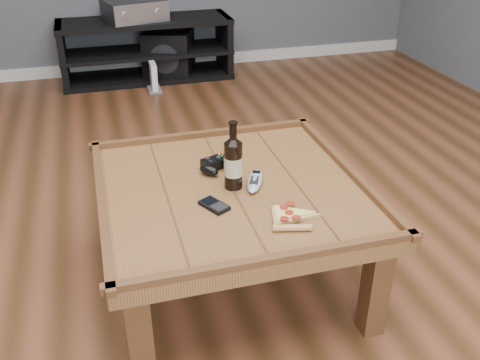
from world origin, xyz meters
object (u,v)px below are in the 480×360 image
object	(u,v)px
pizza_slice	(289,217)
game_console	(154,78)
beer_bottle	(233,162)
coffee_table	(232,200)
remote_control	(255,181)
game_controller	(218,165)
media_console	(147,50)
av_receiver	(134,10)
smartphone	(214,205)
subwoofer	(169,53)

from	to	relation	value
pizza_slice	game_console	size ratio (longest dim) A/B	1.16
pizza_slice	beer_bottle	bearing A→B (deg)	129.73
coffee_table	remote_control	world-z (taller)	remote_control
game_controller	game_console	distance (m)	2.31
game_console	beer_bottle	bearing A→B (deg)	-89.10
media_console	av_receiver	world-z (taller)	av_receiver
beer_bottle	av_receiver	world-z (taller)	beer_bottle
coffee_table	smartphone	bearing A→B (deg)	-128.29
media_console	av_receiver	size ratio (longest dim) A/B	2.65
beer_bottle	remote_control	xyz separation A→B (m)	(0.09, 0.00, -0.09)
game_controller	game_console	xyz separation A→B (m)	(0.02, 2.28, -0.37)
pizza_slice	game_console	distance (m)	2.73
pizza_slice	game_controller	bearing A→B (deg)	123.93
subwoofer	game_console	distance (m)	0.42
game_console	smartphone	bearing A→B (deg)	-91.44
smartphone	subwoofer	world-z (taller)	smartphone
remote_control	smartphone	bearing A→B (deg)	-123.27
game_controller	smartphone	bearing A→B (deg)	-127.24
media_console	smartphone	size ratio (longest dim) A/B	10.99
pizza_slice	av_receiver	size ratio (longest dim) A/B	0.49
media_console	subwoofer	distance (m)	0.20
media_console	subwoofer	size ratio (longest dim) A/B	2.81
pizza_slice	subwoofer	distance (m)	3.08
game_controller	media_console	bearing A→B (deg)	68.71
subwoofer	game_console	bearing A→B (deg)	-96.74
smartphone	remote_control	distance (m)	0.23
av_receiver	subwoofer	distance (m)	0.47
media_console	smartphone	world-z (taller)	media_console
smartphone	av_receiver	size ratio (longest dim) A/B	0.24
media_console	beer_bottle	size ratio (longest dim) A/B	5.20
smartphone	remote_control	world-z (taller)	remote_control
game_controller	game_console	size ratio (longest dim) A/B	0.75
av_receiver	game_console	bearing A→B (deg)	-90.79
remote_control	game_console	distance (m)	2.46
av_receiver	game_console	distance (m)	0.57
media_console	pizza_slice	size ratio (longest dim) A/B	5.37
beer_bottle	smartphone	size ratio (longest dim) A/B	2.11
media_console	game_console	size ratio (longest dim) A/B	6.21
game_controller	remote_control	size ratio (longest dim) A/B	0.88
smartphone	remote_control	xyz separation A→B (m)	(0.19, 0.12, 0.01)
beer_bottle	game_console	distance (m)	2.48
game_controller	game_console	bearing A→B (deg)	68.54
coffee_table	game_console	distance (m)	2.45
beer_bottle	pizza_slice	bearing A→B (deg)	-64.06
coffee_table	pizza_slice	xyz separation A→B (m)	(0.14, -0.27, 0.07)
game_controller	pizza_slice	world-z (taller)	game_controller
remote_control	subwoofer	world-z (taller)	remote_control
media_console	game_controller	bearing A→B (deg)	-90.38
game_controller	remote_control	bearing A→B (deg)	-75.09
beer_bottle	pizza_slice	world-z (taller)	beer_bottle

